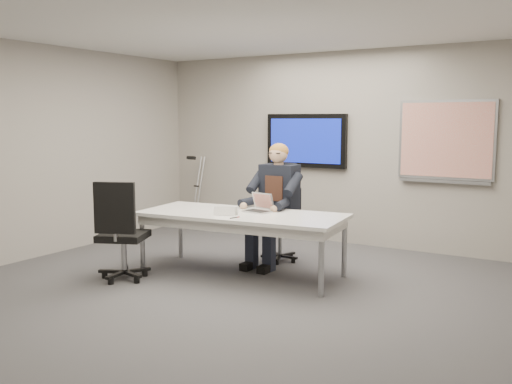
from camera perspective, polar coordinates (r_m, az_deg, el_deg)
The scene contains 14 objects.
floor at distance 6.11m, azimuth -3.45°, elevation -10.04°, with size 6.00×6.00×0.02m, color #3C3C3F.
ceiling at distance 5.92m, azimuth -3.67°, elevation 16.80°, with size 6.00×6.00×0.02m, color silver.
wall_back at distance 8.48m, azimuth 8.21°, elevation 4.37°, with size 6.00×0.02×2.80m, color #9A958B.
wall_left at distance 7.96m, azimuth -21.56°, elevation 3.75°, with size 0.02×6.00×2.80m, color #9A958B.
conference_table at distance 6.65m, azimuth -1.42°, elevation -2.83°, with size 2.49×1.26×0.74m.
tv_display at distance 8.64m, azimuth 5.02°, elevation 5.14°, with size 1.30×0.09×0.80m.
whiteboard at distance 7.96m, azimuth 18.47°, elevation 4.83°, with size 1.25×0.08×1.10m.
office_chair_far at distance 7.40m, azimuth 2.58°, elevation -4.62°, with size 0.46×0.46×0.94m.
office_chair_near at distance 6.66m, azimuth -13.24°, elevation -5.60°, with size 0.72×0.72×1.14m.
seated_person at distance 7.12m, azimuth 1.56°, elevation -2.47°, with size 0.47×0.81×1.52m.
crutch at distance 9.56m, azimuth -5.85°, elevation 0.07°, with size 0.17×0.40×1.25m, color #AEB2B6, non-canonical shape.
laptop at distance 6.73m, azimuth 0.38°, elevation -1.51°, with size 0.34×0.33×0.22m.
name_tent at distance 6.48m, azimuth -3.05°, elevation -1.91°, with size 0.25×0.07×0.10m, color white, non-canonical shape.
pen at distance 6.30m, azimuth -2.14°, elevation -2.56°, with size 0.01×0.01×0.14m, color black.
Camera 1 is at (3.36, -4.78, 1.82)m, focal length 40.00 mm.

